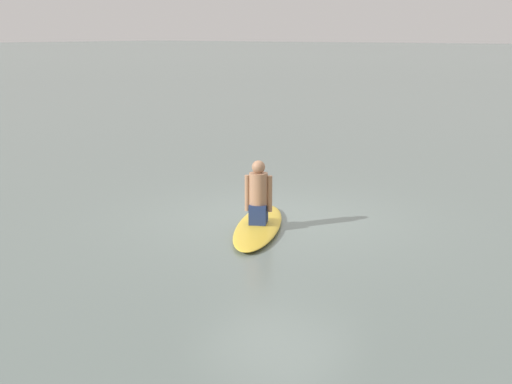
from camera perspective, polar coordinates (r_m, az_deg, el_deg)
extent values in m
plane|color=slate|center=(11.81, 1.83, -2.22)|extent=(400.00, 400.00, 0.00)
ellipsoid|color=gold|center=(11.15, 0.20, -2.86)|extent=(2.76, 1.94, 0.11)
cube|color=navy|center=(11.09, 0.20, -1.80)|extent=(0.43, 0.41, 0.32)
cylinder|color=#9E7051|center=(10.99, 0.21, 0.24)|extent=(0.40, 0.40, 0.53)
sphere|color=#9E7051|center=(10.92, 0.21, 2.09)|extent=(0.21, 0.21, 0.21)
cylinder|color=#9E7051|center=(11.03, -0.72, -0.08)|extent=(0.12, 0.12, 0.59)
cylinder|color=#9E7051|center=(10.98, 1.14, -0.14)|extent=(0.12, 0.12, 0.59)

